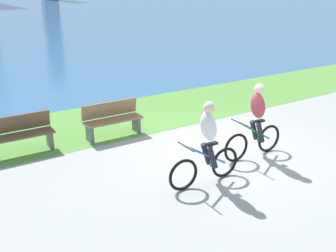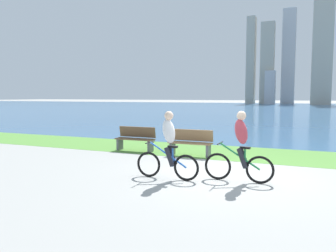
# 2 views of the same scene
# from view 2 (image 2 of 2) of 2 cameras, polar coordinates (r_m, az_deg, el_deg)

# --- Properties ---
(ground_plane) EXTENTS (300.00, 300.00, 0.00)m
(ground_plane) POSITION_cam_2_polar(r_m,az_deg,el_deg) (8.86, 10.48, -8.30)
(ground_plane) COLOR #9E9E99
(grass_strip_bayside) EXTENTS (120.00, 3.15, 0.01)m
(grass_strip_bayside) POSITION_cam_2_polar(r_m,az_deg,el_deg) (12.13, 13.95, -4.68)
(grass_strip_bayside) COLOR #59933D
(grass_strip_bayside) RESTS_ON ground
(bay_water_surface) EXTENTS (300.00, 84.97, 0.00)m
(bay_water_surface) POSITION_cam_2_polar(r_m,az_deg,el_deg) (55.95, 21.01, 2.76)
(bay_water_surface) COLOR #386693
(bay_water_surface) RESTS_ON ground
(cyclist_lead) EXTENTS (1.66, 0.52, 1.69)m
(cyclist_lead) POSITION_cam_2_polar(r_m,az_deg,el_deg) (8.14, 0.05, -3.40)
(cyclist_lead) COLOR black
(cyclist_lead) RESTS_ON ground
(cyclist_trailing) EXTENTS (1.67, 0.52, 1.70)m
(cyclist_trailing) POSITION_cam_2_polar(r_m,az_deg,el_deg) (8.06, 12.35, -3.58)
(cyclist_trailing) COLOR black
(cyclist_trailing) RESTS_ON ground
(bench_near_path) EXTENTS (1.50, 0.47, 0.90)m
(bench_near_path) POSITION_cam_2_polar(r_m,az_deg,el_deg) (11.39, 3.93, -2.90)
(bench_near_path) COLOR olive
(bench_near_path) RESTS_ON ground
(bench_far_along_path) EXTENTS (1.50, 0.47, 0.90)m
(bench_far_along_path) POSITION_cam_2_polar(r_m,az_deg,el_deg) (12.45, -5.61, -2.22)
(bench_far_along_path) COLOR brown
(bench_far_along_path) RESTS_ON ground
(city_skyline_far_shore) EXTENTS (34.41, 9.49, 25.60)m
(city_skyline_far_shore) POSITION_cam_2_polar(r_m,az_deg,el_deg) (89.35, 22.22, 10.79)
(city_skyline_far_shore) COLOR #ADA899
(city_skyline_far_shore) RESTS_ON ground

